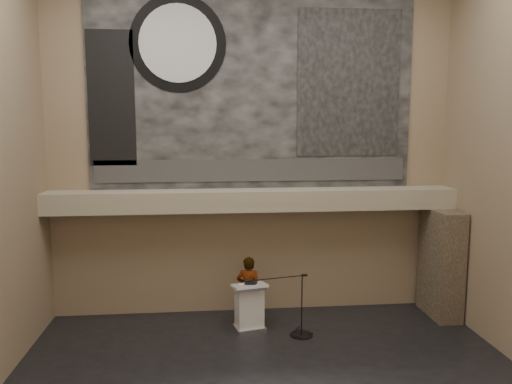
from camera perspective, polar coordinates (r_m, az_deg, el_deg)
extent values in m
cube|color=#8E775A|center=(12.50, -0.37, 5.27)|extent=(10.00, 0.02, 8.50)
cube|color=#8E775A|center=(4.62, 9.00, 0.85)|extent=(10.00, 0.02, 8.50)
cube|color=gray|center=(12.23, -0.19, -0.91)|extent=(10.00, 0.80, 0.50)
cylinder|color=#B2893D|center=(12.18, -7.68, -2.35)|extent=(0.04, 0.04, 0.06)
cylinder|color=#B2893D|center=(12.55, 8.51, -2.06)|extent=(0.04, 0.04, 0.06)
cube|color=black|center=(12.49, -0.36, 11.93)|extent=(8.00, 0.05, 5.00)
cube|color=#2E2E2E|center=(12.47, -0.34, 2.50)|extent=(7.76, 0.02, 0.55)
cylinder|color=black|center=(12.52, -8.93, 16.43)|extent=(2.30, 0.02, 2.30)
cylinder|color=silver|center=(12.50, -8.93, 16.44)|extent=(1.84, 0.02, 1.84)
cube|color=black|center=(12.91, 10.57, 12.11)|extent=(2.60, 0.02, 3.60)
cube|color=black|center=(12.58, -16.22, 10.22)|extent=(1.10, 0.02, 3.20)
cube|color=#403527|center=(13.41, 20.39, -7.61)|extent=(0.60, 1.40, 2.70)
cube|color=silver|center=(12.17, -0.76, -15.23)|extent=(0.79, 0.66, 0.08)
cube|color=white|center=(11.98, -0.77, -12.94)|extent=(0.69, 0.54, 0.96)
cube|color=white|center=(11.79, -0.76, -10.65)|extent=(0.88, 0.71, 0.14)
cube|color=black|center=(11.80, -0.60, -10.39)|extent=(0.33, 0.29, 0.04)
cube|color=silver|center=(11.74, -1.45, -10.57)|extent=(0.24, 0.31, 0.00)
imported|color=white|center=(12.32, -0.84, -11.07)|extent=(0.68, 0.54, 1.63)
cylinder|color=black|center=(11.92, 5.21, -15.92)|extent=(0.52, 0.52, 0.02)
cylinder|color=black|center=(11.65, 5.26, -12.71)|extent=(0.03, 0.03, 1.45)
cylinder|color=black|center=(11.20, 2.25, -9.82)|extent=(1.39, 0.32, 0.02)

